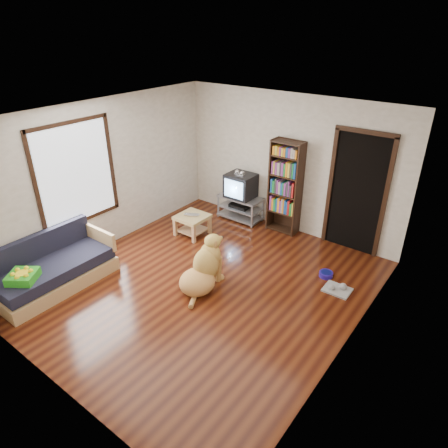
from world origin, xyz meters
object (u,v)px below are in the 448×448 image
Objects in this scene: green_cushion at (23,277)px; grey_rag at (337,290)px; dog at (203,269)px; laptop at (191,216)px; dog_bowl at (326,274)px; bookshelf at (286,183)px; tv_stand at (240,207)px; sofa at (54,270)px; crt_tv at (241,185)px; coffee_table at (192,221)px.

green_cushion reaches higher than grey_rag.
green_cushion is 2.57m from dog.
dog_bowl is (2.66, 0.26, -0.37)m from laptop.
tv_stand is at bearing -174.37° from bookshelf.
green_cushion is 0.58m from sofa.
bookshelf is at bearing 4.32° from crt_tv.
dog_bowl is 4.30m from sofa.
bookshelf reaches higher than coffee_table.
dog reaches higher than tv_stand.
dog is at bearing -135.21° from dog_bowl.
crt_tv is 0.99m from bookshelf.
sofa is 3.27× the size of coffee_table.
tv_stand reaches higher than dog_bowl.
green_cushion is 0.21× the size of bookshelf.
crt_tv is 0.32× the size of bookshelf.
coffee_table reaches higher than grey_rag.
sofa reaches higher than tv_stand.
tv_stand is at bearing 72.75° from coffee_table.
coffee_table is (-0.00, 0.03, -0.13)m from laptop.
bookshelf is at bearing 143.70° from grey_rag.
dog_bowl is 0.21× the size of dog.
dog is (1.76, 1.87, -0.17)m from green_cushion.
dog_bowl is 0.40× the size of coffee_table.
crt_tv is (0.85, 4.18, 0.26)m from green_cushion.
green_cushion is 0.92× the size of grey_rag.
dog is (0.91, -2.31, -0.43)m from crt_tv.
grey_rag is 2.29m from bookshelf.
tv_stand is (0.34, 1.14, -0.14)m from laptop.
tv_stand reaches higher than grey_rag.
tv_stand is 0.50× the size of sofa.
laptop is 1.88m from bookshelf.
green_cushion is 1.30× the size of laptop.
dog_bowl is 2.68m from coffee_table.
coffee_table is (-0.34, -1.11, 0.01)m from tv_stand.
bookshelf is at bearing 42.89° from coffee_table.
dog_bowl is at bearing 44.79° from dog.
bookshelf is at bearing 144.51° from dog_bowl.
crt_tv is 3.81m from sofa.
dog is at bearing -146.08° from grey_rag.
tv_stand reaches higher than laptop.
dog_bowl is 2.49m from tv_stand.
coffee_table is at bearing -137.11° from bookshelf.
laptop is 0.16× the size of bookshelf.
dog_bowl is 1.94m from bookshelf.
grey_rag is (3.47, 3.02, -0.47)m from green_cushion.
laptop is 0.49× the size of crt_tv.
coffee_table is (-2.66, -0.23, 0.24)m from dog_bowl.
sofa is 2.32m from dog.
dog_bowl is 0.24× the size of tv_stand.
green_cushion is at bearing -76.74° from sofa.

